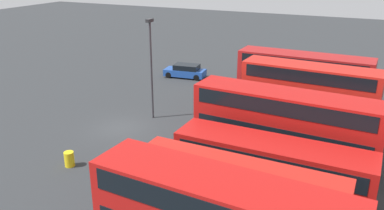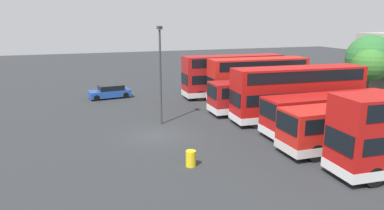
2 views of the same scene
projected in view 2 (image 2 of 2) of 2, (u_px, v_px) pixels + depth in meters
name	position (u px, v px, depth m)	size (l,w,h in m)	color
ground_plane	(156.00, 135.00, 26.75)	(140.00, 140.00, 0.00)	#2D3033
bus_double_decker_near_end	(233.00, 75.00, 39.68)	(2.94, 11.15, 4.55)	#A51919
bus_double_decker_second	(258.00, 79.00, 36.77)	(3.12, 10.32, 4.55)	red
bus_single_deck_third	(268.00, 94.00, 33.30)	(2.93, 11.25, 2.95)	#A51919
bus_double_decker_fourth	(298.00, 92.00, 30.12)	(3.28, 11.48, 4.55)	#B71411
bus_single_deck_fifth	(330.00, 112.00, 26.92)	(2.82, 10.68, 2.95)	#B71411
bus_single_deck_sixth	(354.00, 125.00, 23.64)	(2.80, 10.34, 2.95)	red
car_hatchback_silver	(110.00, 92.00, 39.22)	(2.30, 4.52, 1.43)	#1E479E
lamp_post_tall	(160.00, 68.00, 28.64)	(0.70, 0.30, 7.86)	#38383D
waste_bin_yellow	(191.00, 158.00, 21.07)	(0.60, 0.60, 0.95)	yellow
tree_leftmost	(369.00, 64.00, 37.02)	(3.57, 3.57, 5.68)	#4C3823
tree_midleft	(370.00, 59.00, 38.06)	(4.89, 4.89, 6.78)	#4C3823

